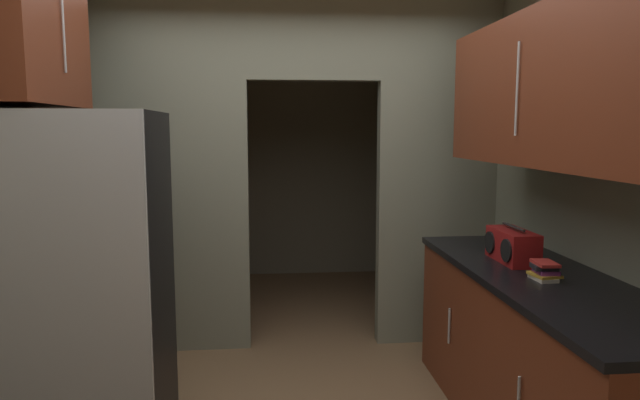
{
  "coord_description": "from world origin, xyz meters",
  "views": [
    {
      "loc": [
        -0.18,
        -2.7,
        1.66
      ],
      "look_at": [
        0.13,
        0.61,
        1.25
      ],
      "focal_mm": 31.77,
      "sensor_mm": 36.0,
      "label": 1
    }
  ],
  "objects": [
    {
      "name": "refrigerator",
      "position": [
        -1.17,
        0.29,
        0.88
      ],
      "size": [
        0.86,
        0.74,
        1.76
      ],
      "color": "black",
      "rests_on": "ground"
    },
    {
      "name": "book_stack",
      "position": [
        1.2,
        -0.05,
        0.96
      ],
      "size": [
        0.14,
        0.16,
        0.09
      ],
      "color": "beige",
      "rests_on": "lower_cabinet_run"
    },
    {
      "name": "upper_cabinet_fridgeside",
      "position": [
        -1.4,
        0.39,
        2.21
      ],
      "size": [
        0.36,
        0.94,
        0.84
      ],
      "color": "maroon"
    },
    {
      "name": "kitchen_partition",
      "position": [
        -0.05,
        1.54,
        1.42
      ],
      "size": [
        3.15,
        0.12,
        2.65
      ],
      "color": "gray",
      "rests_on": "ground"
    },
    {
      "name": "adjoining_room_shell",
      "position": [
        0.0,
        3.11,
        1.32
      ],
      "size": [
        3.15,
        2.28,
        2.65
      ],
      "color": "gray",
      "rests_on": "ground"
    },
    {
      "name": "boombox",
      "position": [
        1.2,
        0.34,
        1.0
      ],
      "size": [
        0.18,
        0.39,
        0.21
      ],
      "color": "maroon",
      "rests_on": "lower_cabinet_run"
    },
    {
      "name": "upper_cabinet_counterside",
      "position": [
        1.24,
        0.04,
        1.86
      ],
      "size": [
        0.36,
        1.95,
        0.77
      ],
      "color": "maroon"
    },
    {
      "name": "lower_cabinet_run",
      "position": [
        1.24,
        0.04,
        0.46
      ],
      "size": [
        0.68,
        2.17,
        0.91
      ],
      "color": "maroon",
      "rests_on": "ground"
    }
  ]
}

